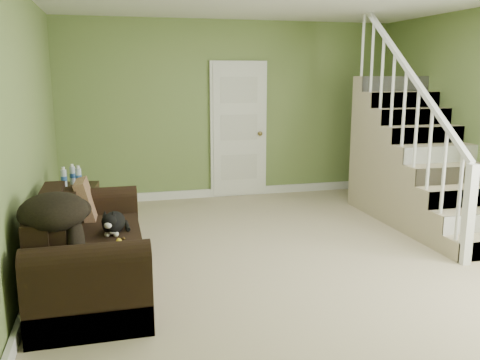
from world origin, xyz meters
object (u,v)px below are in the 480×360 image
cat (114,223)px  banana (119,243)px  side_table (74,211)px  sofa (87,253)px

cat → banana: 0.37m
banana → side_table: bearing=106.2°
side_table → banana: size_ratio=4.37×
banana → cat: bearing=96.2°
sofa → banana: bearing=-42.2°
sofa → side_table: side_table is taller
sofa → side_table: 1.45m
side_table → banana: side_table is taller
sofa → side_table: size_ratio=2.42×
sofa → banana: sofa is taller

